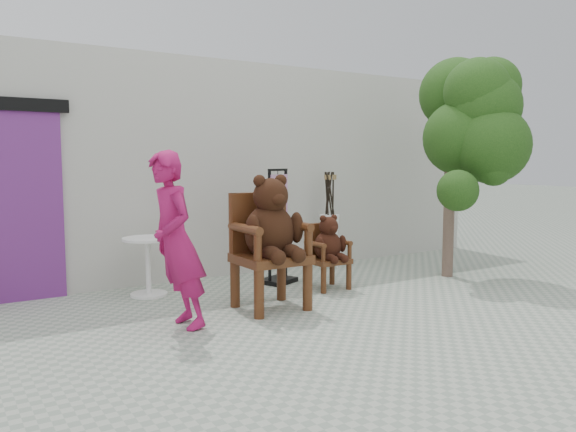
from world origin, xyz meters
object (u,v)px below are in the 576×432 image
object	(u,v)px
chair_small	(328,246)
person	(176,241)
display_stand	(278,239)
stool_bucket	(329,226)
chair_big	(270,232)
cafe_table	(148,259)
tree	(474,117)

from	to	relation	value
chair_small	person	xyz separation A→B (m)	(-2.24, -0.61, 0.31)
person	display_stand	bearing A→B (deg)	119.69
display_stand	stool_bucket	xyz separation A→B (m)	(1.18, 0.46, 0.06)
chair_small	display_stand	world-z (taller)	display_stand
chair_big	stool_bucket	size ratio (longest dim) A/B	1.01
cafe_table	tree	world-z (taller)	tree
chair_big	tree	bearing A→B (deg)	0.05
chair_big	stool_bucket	world-z (taller)	chair_big
display_stand	tree	bearing A→B (deg)	-44.84
chair_small	display_stand	size ratio (longest dim) A/B	0.62
chair_small	display_stand	xyz separation A→B (m)	(-0.36, 0.61, 0.04)
chair_big	cafe_table	size ratio (longest dim) A/B	2.09
cafe_table	display_stand	distance (m)	1.71
chair_big	person	bearing A→B (deg)	-170.81
chair_small	cafe_table	xyz separation A→B (m)	(-2.04, 0.84, -0.10)
chair_big	display_stand	size ratio (longest dim) A/B	0.97
cafe_table	chair_small	bearing A→B (deg)	-22.45
chair_big	person	xyz separation A→B (m)	(-1.14, -0.18, 0.01)
chair_big	chair_small	world-z (taller)	chair_big
person	tree	distance (m)	4.61
display_stand	cafe_table	bearing A→B (deg)	149.83
chair_big	tree	xyz separation A→B (m)	(3.26, 0.00, 1.38)
cafe_table	person	bearing A→B (deg)	-97.60
chair_big	stool_bucket	distance (m)	2.45
chair_small	tree	xyz separation A→B (m)	(2.16, -0.43, 1.68)
chair_small	stool_bucket	distance (m)	1.36
person	tree	bearing A→B (deg)	88.94
person	display_stand	distance (m)	2.26
display_stand	stool_bucket	world-z (taller)	display_stand
chair_big	tree	size ratio (longest dim) A/B	0.47
tree	display_stand	bearing A→B (deg)	157.57
cafe_table	stool_bucket	distance (m)	2.88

